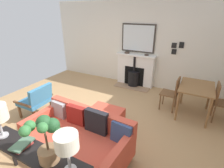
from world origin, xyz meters
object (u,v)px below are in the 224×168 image
object	(u,v)px
potted_plant	(46,136)
dining_table	(196,91)
dining_chair_near_fireplace	(173,91)
table_lamp_far_end	(67,143)
sofa	(79,138)
mantel_bowl_near	(127,52)
book_stack	(22,145)
armchair_accent	(37,99)
mantel_bowl_far	(147,55)
fireplace	(135,72)
dining_chair_by_back_wall	(220,100)
console_table	(34,158)
ottoman	(105,116)

from	to	relation	value
potted_plant	dining_table	distance (m)	3.40
dining_chair_near_fireplace	table_lamp_far_end	bearing A→B (deg)	-10.26
sofa	table_lamp_far_end	size ratio (longest dim) A/B	3.86
mantel_bowl_near	sofa	distance (m)	3.45
book_stack	armchair_accent	bearing A→B (deg)	-133.87
book_stack	dining_chair_near_fireplace	bearing A→B (deg)	156.75
mantel_bowl_far	fireplace	bearing A→B (deg)	-85.93
fireplace	dining_table	xyz separation A→B (m)	(1.04, 1.89, 0.18)
mantel_bowl_far	armchair_accent	world-z (taller)	mantel_bowl_far
sofa	dining_chair_by_back_wall	size ratio (longest dim) A/B	2.05
armchair_accent	dining_chair_by_back_wall	world-z (taller)	dining_chair_by_back_wall
fireplace	mantel_bowl_near	bearing A→B (deg)	-94.33
dining_chair_by_back_wall	console_table	bearing A→B (deg)	-34.71
mantel_bowl_far	dining_table	distance (m)	1.93
mantel_bowl_near	dining_chair_by_back_wall	world-z (taller)	mantel_bowl_near
table_lamp_far_end	dining_chair_near_fireplace	xyz separation A→B (m)	(-3.10, 0.56, -0.62)
mantel_bowl_far	table_lamp_far_end	world-z (taller)	table_lamp_far_end
potted_plant	book_stack	bearing A→B (deg)	-85.59
table_lamp_far_end	dining_chair_by_back_wall	size ratio (longest dim) A/B	0.53
mantel_bowl_near	table_lamp_far_end	distance (m)	4.32
ottoman	dining_chair_by_back_wall	bearing A→B (deg)	121.91
dining_chair_near_fireplace	dining_table	bearing A→B (deg)	90.41
mantel_bowl_far	ottoman	size ratio (longest dim) A/B	0.17
fireplace	sofa	bearing A→B (deg)	4.26
mantel_bowl_far	console_table	world-z (taller)	mantel_bowl_far
armchair_accent	console_table	size ratio (longest dim) A/B	0.51
dining_chair_by_back_wall	table_lamp_far_end	bearing A→B (deg)	-26.70
book_stack	sofa	bearing A→B (deg)	167.21
potted_plant	dining_chair_by_back_wall	bearing A→B (deg)	148.44
sofa	armchair_accent	bearing A→B (deg)	-107.03
console_table	potted_plant	size ratio (longest dim) A/B	2.69
fireplace	ottoman	xyz separation A→B (m)	(2.38, 0.24, -0.23)
console_table	book_stack	distance (m)	0.23
ottoman	armchair_accent	size ratio (longest dim) A/B	0.89
mantel_bowl_far	console_table	distance (m)	4.19
fireplace	armchair_accent	bearing A→B (deg)	-25.17
book_stack	dining_table	distance (m)	3.61
ottoman	dining_table	size ratio (longest dim) A/B	0.73
fireplace	dining_chair_by_back_wall	distance (m)	2.60
mantel_bowl_far	potted_plant	distance (m)	4.14
console_table	potted_plant	bearing A→B (deg)	96.72
sofa	console_table	xyz separation A→B (m)	(0.84, -0.01, 0.32)
fireplace	armchair_accent	distance (m)	3.11
book_stack	dining_table	world-z (taller)	book_stack
armchair_accent	dining_chair_by_back_wall	bearing A→B (deg)	115.61
dining_chair_near_fireplace	sofa	bearing A→B (deg)	-26.81
sofa	dining_chair_near_fireplace	world-z (taller)	dining_chair_near_fireplace
sofa	dining_table	size ratio (longest dim) A/B	1.89
ottoman	book_stack	bearing A→B (deg)	-5.99
mantel_bowl_near	ottoman	world-z (taller)	mantel_bowl_near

